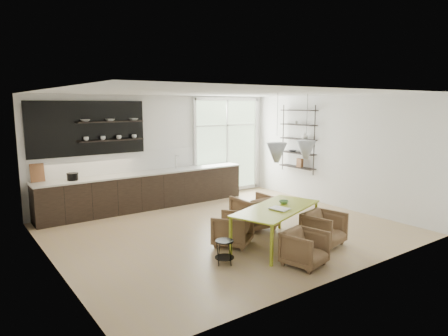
% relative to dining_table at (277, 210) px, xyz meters
% --- Properties ---
extents(room, '(7.02, 6.01, 2.91)m').
position_rel_dining_table_xyz_m(room, '(0.37, 2.42, 0.77)').
color(room, tan).
rests_on(room, ground).
extents(kitchen_run, '(5.54, 0.69, 2.75)m').
position_rel_dining_table_xyz_m(kitchen_run, '(-0.90, 4.01, -0.09)').
color(kitchen_run, black).
rests_on(kitchen_run, ground).
extents(right_shelving, '(0.26, 1.22, 1.90)m').
position_rel_dining_table_xyz_m(right_shelving, '(3.15, 2.50, 0.97)').
color(right_shelving, black).
rests_on(right_shelving, ground).
extents(dining_table, '(2.21, 1.54, 0.74)m').
position_rel_dining_table_xyz_m(dining_table, '(0.00, 0.00, 0.00)').
color(dining_table, '#A3B123').
rests_on(dining_table, ground).
extents(armchair_back_left, '(0.93, 0.94, 0.62)m').
position_rel_dining_table_xyz_m(armchair_back_left, '(-0.69, 0.48, -0.38)').
color(armchair_back_left, brown).
rests_on(armchair_back_left, ground).
extents(armchair_back_right, '(0.81, 0.83, 0.73)m').
position_rel_dining_table_xyz_m(armchair_back_right, '(0.30, 1.03, -0.32)').
color(armchair_back_right, brown).
rests_on(armchair_back_right, ground).
extents(armchair_front_left, '(0.76, 0.78, 0.59)m').
position_rel_dining_table_xyz_m(armchair_front_left, '(-0.29, -1.00, -0.39)').
color(armchair_front_left, brown).
rests_on(armchair_front_left, ground).
extents(armchair_front_right, '(0.82, 0.83, 0.64)m').
position_rel_dining_table_xyz_m(armchair_front_right, '(0.74, -0.53, -0.37)').
color(armchair_front_right, brown).
rests_on(armchair_front_right, ground).
extents(wire_stool, '(0.33, 0.33, 0.41)m').
position_rel_dining_table_xyz_m(wire_stool, '(-1.34, -0.17, -0.42)').
color(wire_stool, black).
rests_on(wire_stool, ground).
extents(table_book, '(0.31, 0.38, 0.03)m').
position_rel_dining_table_xyz_m(table_book, '(-0.19, -0.17, 0.07)').
color(table_book, white).
rests_on(table_book, dining_table).
extents(table_bowl, '(0.25, 0.25, 0.06)m').
position_rel_dining_table_xyz_m(table_bowl, '(0.32, 0.15, 0.08)').
color(table_bowl, '#5A8C51').
rests_on(table_bowl, dining_table).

